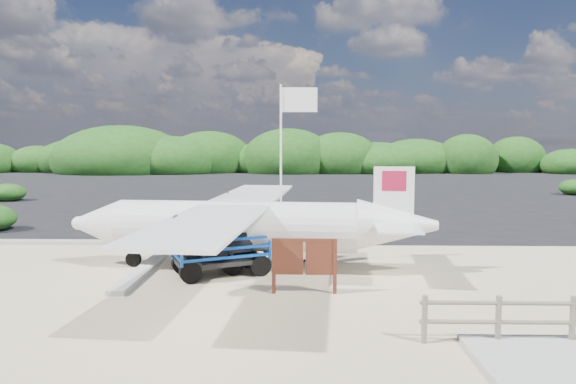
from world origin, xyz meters
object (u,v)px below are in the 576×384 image
at_px(crew_b, 311,233).
at_px(crew_c, 295,233).
at_px(baggage_cart, 221,275).
at_px(crew_a, 287,225).
at_px(aircraft_large, 466,203).
at_px(signboard, 304,293).
at_px(flagpole, 281,264).

relative_size(crew_b, crew_c, 1.04).
bearing_deg(baggage_cart, crew_c, 19.04).
height_order(crew_b, crew_c, crew_b).
distance_m(baggage_cart, crew_a, 5.11).
xyz_separation_m(crew_a, crew_c, (0.31, -2.50, 0.14)).
height_order(baggage_cart, aircraft_large, aircraft_large).
bearing_deg(crew_c, signboard, 100.10).
xyz_separation_m(signboard, crew_c, (-0.30, 4.09, 0.95)).
bearing_deg(crew_a, crew_c, 111.09).
bearing_deg(crew_b, signboard, 85.27).
bearing_deg(baggage_cart, crew_b, 8.14).
bearing_deg(crew_c, crew_b, 156.10).
xyz_separation_m(signboard, aircraft_large, (11.12, 20.98, 0.00)).
bearing_deg(aircraft_large, crew_a, 55.67).
distance_m(flagpole, aircraft_large, 21.22).
height_order(signboard, crew_c, crew_c).
height_order(flagpole, crew_c, flagpole).
relative_size(signboard, crew_a, 1.15).
bearing_deg(flagpole, signboard, -77.47).
bearing_deg(signboard, crew_c, 94.69).
relative_size(flagpole, aircraft_large, 0.42).
xyz_separation_m(crew_b, aircraft_large, (10.84, 17.22, -0.99)).
bearing_deg(crew_a, baggage_cart, 81.14).
height_order(baggage_cart, crew_c, crew_c).
distance_m(signboard, crew_c, 4.21).
distance_m(baggage_cart, aircraft_large, 23.45).
relative_size(signboard, crew_b, 0.95).
bearing_deg(flagpole, baggage_cart, -141.53).
xyz_separation_m(flagpole, crew_b, (1.03, 0.37, 0.99)).
height_order(signboard, crew_a, crew_a).
xyz_separation_m(crew_a, crew_b, (0.89, -2.83, 0.17)).
bearing_deg(signboard, baggage_cart, 143.45).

